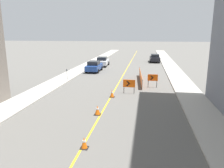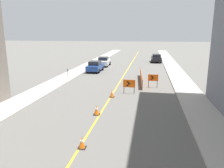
% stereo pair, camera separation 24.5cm
% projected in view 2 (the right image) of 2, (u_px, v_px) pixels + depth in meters
% --- Properties ---
extents(lane_stripe, '(0.12, 74.55, 0.01)m').
position_uv_depth(lane_stripe, '(128.00, 69.00, 35.00)').
color(lane_stripe, gold).
rests_on(lane_stripe, ground_plane).
extents(sidewalk_left, '(2.52, 74.55, 0.13)m').
position_uv_depth(sidewalk_left, '(85.00, 67.00, 36.17)').
color(sidewalk_left, '#ADA89E').
rests_on(sidewalk_left, ground_plane).
extents(sidewalk_right, '(2.52, 74.55, 0.13)m').
position_uv_depth(sidewalk_right, '(174.00, 70.00, 33.81)').
color(sidewalk_right, '#ADA89E').
rests_on(sidewalk_right, ground_plane).
extents(traffic_cone_third, '(0.40, 0.40, 0.61)m').
position_uv_depth(traffic_cone_third, '(82.00, 143.00, 10.97)').
color(traffic_cone_third, black).
rests_on(traffic_cone_third, ground_plane).
extents(traffic_cone_fourth, '(0.46, 0.46, 0.70)m').
position_uv_depth(traffic_cone_fourth, '(97.00, 110.00, 15.46)').
color(traffic_cone_fourth, black).
rests_on(traffic_cone_fourth, ground_plane).
extents(traffic_cone_fifth, '(0.44, 0.44, 0.72)m').
position_uv_depth(traffic_cone_fifth, '(112.00, 93.00, 19.63)').
color(traffic_cone_fifth, black).
rests_on(traffic_cone_fifth, ground_plane).
extents(arrow_barricade_primary, '(1.15, 0.13, 1.35)m').
position_uv_depth(arrow_barricade_primary, '(129.00, 84.00, 20.70)').
color(arrow_barricade_primary, '#EF560C').
rests_on(arrow_barricade_primary, ground_plane).
extents(arrow_barricade_secondary, '(1.05, 0.09, 1.42)m').
position_uv_depth(arrow_barricade_secondary, '(153.00, 78.00, 22.88)').
color(arrow_barricade_secondary, '#EF560C').
rests_on(arrow_barricade_secondary, ground_plane).
extents(safety_mesh_fence, '(0.58, 7.81, 1.11)m').
position_uv_depth(safety_mesh_fence, '(141.00, 77.00, 25.72)').
color(safety_mesh_fence, '#EF560C').
rests_on(safety_mesh_fence, ground_plane).
extents(parked_car_curb_near, '(1.93, 4.30, 1.59)m').
position_uv_depth(parked_car_curb_near, '(95.00, 66.00, 32.50)').
color(parked_car_curb_near, navy).
rests_on(parked_car_curb_near, ground_plane).
extents(parked_car_curb_mid, '(2.04, 4.39, 1.59)m').
position_uv_depth(parked_car_curb_mid, '(104.00, 61.00, 37.94)').
color(parked_car_curb_mid, silver).
rests_on(parked_car_curb_mid, ground_plane).
extents(parked_car_curb_far, '(1.95, 4.36, 1.59)m').
position_uv_depth(parked_car_curb_far, '(156.00, 58.00, 42.90)').
color(parked_car_curb_far, black).
rests_on(parked_car_curb_far, ground_plane).
extents(parking_meter_near_curb, '(0.12, 0.11, 1.34)m').
position_uv_depth(parking_meter_near_curb, '(68.00, 72.00, 26.21)').
color(parking_meter_near_curb, '#4C4C51').
rests_on(parking_meter_near_curb, sidewalk_left).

